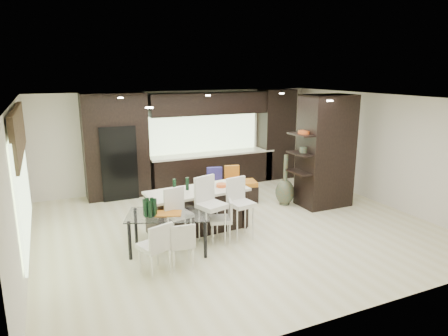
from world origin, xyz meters
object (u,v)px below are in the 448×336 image
floor_vase (285,180)px  dining_table (169,232)px  stool_mid (212,218)px  chair_near (181,246)px  chair_end (220,222)px  bench (229,192)px  kitchen_island (198,210)px  chair_far (154,250)px  stool_left (180,226)px  stool_right (241,215)px

floor_vase → dining_table: floor_vase is taller
stool_mid → chair_near: stool_mid is taller
chair_end → stool_mid: bearing=123.6°
stool_mid → bench: (1.35, 2.11, -0.26)m
kitchen_island → chair_far: (-1.29, -1.44, -0.02)m
chair_near → chair_end: size_ratio=0.99×
stool_mid → chair_far: 1.45m
stool_left → chair_far: size_ratio=1.13×
stool_left → chair_near: 0.71m
stool_right → chair_end: stool_right is taller
bench → chair_far: bearing=-121.8°
stool_mid → chair_end: size_ratio=1.38×
stool_left → chair_near: size_ratio=1.23×
dining_table → chair_near: 0.70m
stool_right → chair_near: size_ratio=1.29×
floor_vase → chair_far: bearing=-151.6°
stool_right → floor_vase: bearing=26.5°
stool_right → dining_table: size_ratio=0.66×
kitchen_island → chair_far: size_ratio=2.50×
stool_left → floor_vase: 3.46m
bench → floor_vase: floor_vase is taller
stool_left → dining_table: 0.22m
stool_mid → chair_far: size_ratio=1.28×
kitchen_island → stool_mid: size_ratio=1.95×
bench → stool_right: bearing=-97.1°
kitchen_island → floor_vase: floor_vase is taller
chair_near → chair_end: 1.24m
chair_far → bench: bearing=26.5°
chair_near → chair_far: size_ratio=0.92×
dining_table → kitchen_island: bearing=62.2°
chair_far → stool_mid: bearing=7.3°
chair_far → kitchen_island: bearing=28.2°
stool_right → floor_vase: floor_vase is taller
kitchen_island → stool_mid: (0.00, -0.78, 0.10)m
stool_mid → dining_table: stool_mid is taller
floor_vase → stool_left: bearing=-156.6°
stool_right → chair_far: bearing=-170.0°
chair_near → chair_far: 0.46m
chair_end → dining_table: bearing=107.8°
floor_vase → dining_table: (-3.36, -1.34, -0.27)m
stool_right → chair_far: stool_right is taller
stool_right → chair_near: 1.61m
bench → chair_near: (-2.17, -2.76, 0.11)m
kitchen_island → chair_near: kitchen_island is taller
bench → chair_end: bearing=-107.4°
stool_mid → dining_table: (-0.83, 0.06, -0.17)m
stool_mid → dining_table: bearing=157.9°
stool_left → floor_vase: (3.17, 1.37, 0.17)m
bench → chair_far: chair_far is taller
kitchen_island → stool_left: bearing=-135.0°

